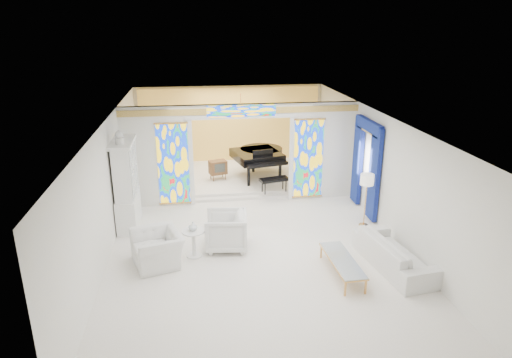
{
  "coord_description": "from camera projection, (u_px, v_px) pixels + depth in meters",
  "views": [
    {
      "loc": [
        -1.4,
        -11.07,
        5.26
      ],
      "look_at": [
        0.18,
        0.2,
        1.31
      ],
      "focal_mm": 32.0,
      "sensor_mm": 36.0,
      "label": 1
    }
  ],
  "objects": [
    {
      "name": "sofa",
      "position": [
        395.0,
        253.0,
        10.23
      ],
      "size": [
        1.22,
        2.44,
        0.68
      ],
      "primitive_type": "imported",
      "rotation": [
        0.0,
        0.0,
        1.7
      ],
      "color": "white",
      "rests_on": "floor"
    },
    {
      "name": "armchair_right",
      "position": [
        226.0,
        231.0,
        11.04
      ],
      "size": [
        1.1,
        1.08,
        0.91
      ],
      "primitive_type": "imported",
      "rotation": [
        0.0,
        0.0,
        -1.68
      ],
      "color": "white",
      "rests_on": "floor"
    },
    {
      "name": "partition_wall",
      "position": [
        242.0,
        149.0,
        13.59
      ],
      "size": [
        7.0,
        0.22,
        3.0
      ],
      "color": "silver",
      "rests_on": "floor"
    },
    {
      "name": "wall_front",
      "position": [
        306.0,
        315.0,
        6.16
      ],
      "size": [
        7.0,
        0.02,
        3.0
      ],
      "primitive_type": "cube",
      "color": "silver",
      "rests_on": "floor"
    },
    {
      "name": "china_cabinet",
      "position": [
        126.0,
        185.0,
        12.02
      ],
      "size": [
        0.56,
        1.46,
        2.72
      ],
      "color": "white",
      "rests_on": "floor"
    },
    {
      "name": "coffee_table",
      "position": [
        342.0,
        260.0,
        9.89
      ],
      "size": [
        0.58,
        1.72,
        0.38
      ],
      "rotation": [
        0.0,
        0.0,
        0.03
      ],
      "color": "silver",
      "rests_on": "floor"
    },
    {
      "name": "floor_lamp",
      "position": [
        367.0,
        182.0,
        12.0
      ],
      "size": [
        0.39,
        0.39,
        1.47
      ],
      "rotation": [
        0.0,
        0.0,
        0.09
      ],
      "color": "#CB9147",
      "rests_on": "floor"
    },
    {
      "name": "side_table",
      "position": [
        194.0,
        239.0,
        10.65
      ],
      "size": [
        0.6,
        0.6,
        0.67
      ],
      "rotation": [
        0.0,
        0.0,
        -0.12
      ],
      "color": "white",
      "rests_on": "floor"
    },
    {
      "name": "gold_curtain_back",
      "position": [
        230.0,
        126.0,
        17.28
      ],
      "size": [
        6.7,
        0.1,
        2.9
      ],
      "primitive_type": "cube",
      "color": "#F2BF54",
      "rests_on": "wall_back"
    },
    {
      "name": "ceiling",
      "position": [
        250.0,
        118.0,
        11.28
      ],
      "size": [
        7.0,
        12.0,
        0.02
      ],
      "primitive_type": "cube",
      "color": "silver",
      "rests_on": "wall_back"
    },
    {
      "name": "stained_glass_right",
      "position": [
        308.0,
        159.0,
        13.88
      ],
      "size": [
        0.9,
        0.04,
        2.4
      ],
      "primitive_type": "cube",
      "color": "gold",
      "rests_on": "partition_wall"
    },
    {
      "name": "grand_piano",
      "position": [
        260.0,
        155.0,
        15.58
      ],
      "size": [
        1.98,
        3.04,
        1.12
      ],
      "rotation": [
        0.0,
        0.0,
        0.23
      ],
      "color": "black",
      "rests_on": "alcove_platform"
    },
    {
      "name": "wall_right",
      "position": [
        379.0,
        169.0,
        12.23
      ],
      "size": [
        0.02,
        12.0,
        3.0
      ],
      "primitive_type": "cube",
      "color": "silver",
      "rests_on": "floor"
    },
    {
      "name": "chandelier",
      "position": [
        241.0,
        107.0,
        15.2
      ],
      "size": [
        0.48,
        0.48,
        0.3
      ],
      "primitive_type": "cylinder",
      "color": "#CB9147",
      "rests_on": "ceiling"
    },
    {
      "name": "armchair_left",
      "position": [
        157.0,
        248.0,
        10.35
      ],
      "size": [
        1.32,
        1.42,
        0.76
      ],
      "primitive_type": "imported",
      "rotation": [
        0.0,
        0.0,
        -1.27
      ],
      "color": "white",
      "rests_on": "floor"
    },
    {
      "name": "stained_glass_transom",
      "position": [
        242.0,
        111.0,
        13.11
      ],
      "size": [
        2.0,
        0.04,
        0.34
      ],
      "primitive_type": "cube",
      "color": "gold",
      "rests_on": "partition_wall"
    },
    {
      "name": "wall_left",
      "position": [
        110.0,
        181.0,
        11.31
      ],
      "size": [
        0.02,
        12.0,
        3.0
      ],
      "primitive_type": "cube",
      "color": "silver",
      "rests_on": "floor"
    },
    {
      "name": "floor",
      "position": [
        250.0,
        228.0,
        12.27
      ],
      "size": [
        12.0,
        12.0,
        0.0
      ],
      "primitive_type": "plane",
      "color": "white",
      "rests_on": "ground"
    },
    {
      "name": "stained_glass_left",
      "position": [
        173.0,
        164.0,
        13.34
      ],
      "size": [
        0.9,
        0.04,
        2.4
      ],
      "primitive_type": "cube",
      "color": "gold",
      "rests_on": "partition_wall"
    },
    {
      "name": "vase",
      "position": [
        193.0,
        226.0,
        10.54
      ],
      "size": [
        0.25,
        0.25,
        0.21
      ],
      "primitive_type": "imported",
      "rotation": [
        0.0,
        0.0,
        -0.27
      ],
      "color": "silver",
      "rests_on": "side_table"
    },
    {
      "name": "wall_back",
      "position": [
        230.0,
        125.0,
        17.39
      ],
      "size": [
        7.0,
        0.02,
        3.0
      ],
      "primitive_type": "cube",
      "color": "silver",
      "rests_on": "floor"
    },
    {
      "name": "tv_console",
      "position": [
        218.0,
        167.0,
        15.35
      ],
      "size": [
        0.65,
        0.53,
        0.65
      ],
      "rotation": [
        0.0,
        0.0,
        0.29
      ],
      "color": "brown",
      "rests_on": "alcove_platform"
    },
    {
      "name": "blue_drapes",
      "position": [
        366.0,
        159.0,
        12.85
      ],
      "size": [
        0.14,
        1.85,
        2.65
      ],
      "color": "navy",
      "rests_on": "wall_right"
    },
    {
      "name": "alcove_platform",
      "position": [
        236.0,
        176.0,
        16.07
      ],
      "size": [
        6.8,
        3.8,
        0.18
      ],
      "primitive_type": "cube",
      "color": "white",
      "rests_on": "floor"
    }
  ]
}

